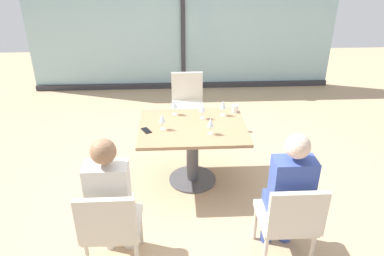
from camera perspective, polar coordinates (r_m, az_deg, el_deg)
ground_plane at (r=4.45m, az=0.07°, el=-8.07°), size 12.00×12.00×0.00m
window_wall_backdrop at (r=6.98m, az=-1.42°, el=15.76°), size 5.69×0.10×2.70m
dining_table_main at (r=4.17m, az=0.07°, el=-1.90°), size 1.19×0.94×0.73m
chair_front_right at (r=3.25m, az=14.90°, el=-13.43°), size 0.46×0.50×0.87m
chair_front_left at (r=3.16m, az=-12.48°, el=-14.50°), size 0.46×0.50×0.87m
chair_near_window at (r=5.37m, az=-0.70°, el=4.36°), size 0.46×0.51×0.87m
person_front_right at (r=3.21m, az=14.77°, el=-9.40°), size 0.34×0.39×1.26m
person_front_left at (r=3.11m, az=-12.57°, el=-10.35°), size 0.34×0.39×1.26m
wine_glass_0 at (r=4.20m, az=1.62°, el=3.14°), size 0.07×0.07×0.18m
wine_glass_1 at (r=3.96m, az=-4.65°, el=1.52°), size 0.07×0.07×0.18m
wine_glass_2 at (r=4.29m, az=4.85°, el=3.60°), size 0.07×0.07×0.18m
wine_glass_3 at (r=3.85m, az=2.90°, el=0.85°), size 0.07×0.07×0.18m
wine_glass_4 at (r=4.30m, az=-2.78°, el=3.73°), size 0.07×0.07×0.18m
coffee_cup at (r=4.43m, az=6.71°, el=3.05°), size 0.08×0.08×0.09m
cell_phone_on_table at (r=4.00m, az=-7.13°, el=-0.38°), size 0.13×0.16×0.01m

